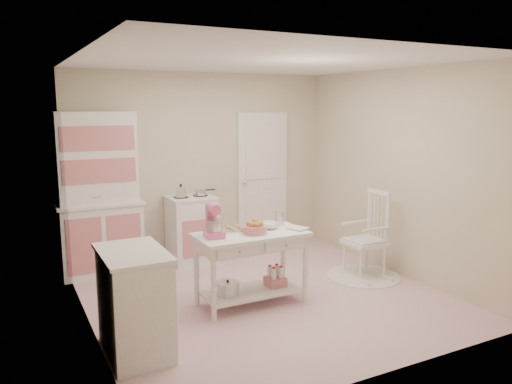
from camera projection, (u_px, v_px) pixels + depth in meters
room_shell at (266, 152)px, 5.39m from camera, size 3.84×3.84×2.62m
door at (262, 180)px, 7.57m from camera, size 0.82×0.05×2.04m
hutch at (99, 194)px, 6.28m from camera, size 1.06×0.50×2.08m
stove at (192, 229)px, 6.87m from camera, size 0.62×0.57×0.92m
base_cabinet at (135, 302)px, 4.32m from camera, size 0.54×0.84×0.92m
lace_rug at (363, 276)px, 6.33m from camera, size 0.92×0.92×0.01m
rocking_chair at (365, 234)px, 6.24m from camera, size 0.49×0.73×1.10m
work_table at (251, 269)px, 5.40m from camera, size 1.20×0.60×0.80m
stand_mixer at (214, 221)px, 5.13m from camera, size 0.23×0.30×0.34m
cookie_tray at (231, 230)px, 5.42m from camera, size 0.34×0.24×0.02m
bread_basket at (255, 230)px, 5.28m from camera, size 0.25×0.25×0.09m
mixing_bowl at (269, 225)px, 5.51m from camera, size 0.22×0.22×0.07m
metal_pitcher at (279, 218)px, 5.65m from camera, size 0.10×0.10×0.17m
recipe_book at (293, 230)px, 5.42m from camera, size 0.23×0.26×0.02m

